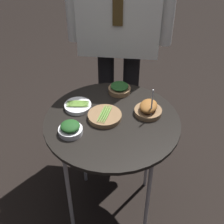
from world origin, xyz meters
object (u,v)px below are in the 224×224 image
at_px(bowl_spinach_far_rim, 119,89).
at_px(bowl_roast_mid_left, 148,109).
at_px(bowl_spinach_front_left, 70,129).
at_px(bowl_asparagus_front_right, 105,116).
at_px(serving_cart, 112,128).
at_px(waiter_figure, 120,12).
at_px(bowl_asparagus_center, 78,106).

bearing_deg(bowl_spinach_far_rim, bowl_roast_mid_left, -47.84).
relative_size(bowl_spinach_front_left, bowl_asparagus_front_right, 0.68).
distance_m(serving_cart, bowl_spinach_front_left, 0.22).
xyz_separation_m(serving_cart, waiter_figure, (-0.02, 0.54, 0.38)).
height_order(bowl_asparagus_front_right, bowl_spinach_far_rim, bowl_spinach_far_rim).
relative_size(bowl_asparagus_front_right, waiter_figure, 0.10).
xyz_separation_m(serving_cart, bowl_roast_mid_left, (0.17, 0.07, 0.08)).
height_order(bowl_roast_mid_left, bowl_spinach_front_left, bowl_roast_mid_left).
bearing_deg(bowl_spinach_far_rim, serving_cart, -93.52).
bearing_deg(bowl_spinach_far_rim, bowl_asparagus_front_right, -102.53).
relative_size(bowl_asparagus_center, bowl_spinach_far_rim, 1.14).
bearing_deg(bowl_spinach_far_rim, bowl_spinach_front_left, -118.72).
bearing_deg(bowl_asparagus_center, bowl_spinach_front_left, -89.03).
relative_size(bowl_roast_mid_left, bowl_asparagus_front_right, 1.01).
distance_m(bowl_roast_mid_left, bowl_asparagus_center, 0.35).
distance_m(bowl_roast_mid_left, bowl_spinach_front_left, 0.39).
bearing_deg(bowl_roast_mid_left, serving_cart, -157.92).
height_order(serving_cart, bowl_roast_mid_left, bowl_roast_mid_left).
bearing_deg(bowl_asparagus_front_right, serving_cart, -16.88).
bearing_deg(waiter_figure, bowl_spinach_front_left, -104.13).
relative_size(bowl_spinach_far_rim, waiter_figure, 0.07).
xyz_separation_m(serving_cart, bowl_spinach_front_left, (-0.18, -0.11, 0.08)).
distance_m(bowl_asparagus_center, bowl_spinach_far_rim, 0.25).
bearing_deg(waiter_figure, bowl_asparagus_front_right, -92.32).
xyz_separation_m(bowl_spinach_front_left, waiter_figure, (0.16, 0.65, 0.30)).
relative_size(bowl_roast_mid_left, bowl_spinach_front_left, 1.49).
xyz_separation_m(bowl_asparagus_center, bowl_spinach_far_rim, (0.20, 0.16, 0.01)).
height_order(bowl_spinach_far_rim, waiter_figure, waiter_figure).
distance_m(bowl_asparagus_center, bowl_asparagus_front_right, 0.16).
height_order(bowl_asparagus_front_right, waiter_figure, waiter_figure).
height_order(bowl_roast_mid_left, bowl_asparagus_front_right, bowl_roast_mid_left).
distance_m(bowl_asparagus_front_right, bowl_spinach_far_rim, 0.24).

